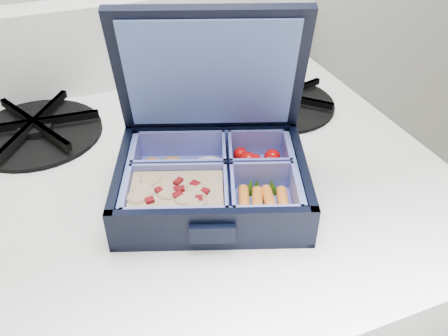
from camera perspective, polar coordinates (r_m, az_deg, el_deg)
name	(u,v)px	position (r m, az deg, el deg)	size (l,w,h in m)	color
bento_box	(212,181)	(0.56, -1.46, -1.57)	(0.22, 0.17, 0.05)	black
burner_grate	(279,98)	(0.76, 6.65, 8.32)	(0.18, 0.18, 0.03)	black
burner_grate_rear	(35,128)	(0.73, -21.75, 4.46)	(0.19, 0.19, 0.02)	black
fork	(224,130)	(0.69, -0.04, 4.59)	(0.02, 0.19, 0.01)	silver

